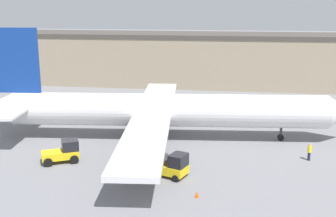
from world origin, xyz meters
The scene contains 7 objects.
ground_plane centered at (0.00, 0.00, 0.00)m, with size 400.00×400.00×0.00m, color slate.
terminal_building centered at (6.73, 33.49, 4.78)m, with size 94.27×12.25×9.54m.
airplane centered at (-1.09, -0.10, 3.29)m, with size 42.10×35.93×12.33m.
ground_crew_worker centered at (14.58, -4.75, 0.93)m, with size 0.38×0.38×1.74m.
baggage_tug centered at (-8.91, -8.58, 1.01)m, with size 3.84×3.22×2.14m.
belt_loader_truck centered at (1.96, -10.57, 1.02)m, with size 3.39×2.89×2.18m.
safety_cone_near centered at (4.44, -14.41, 0.28)m, with size 0.36×0.36×0.55m.
Camera 1 is at (6.64, -44.91, 14.88)m, focal length 45.00 mm.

